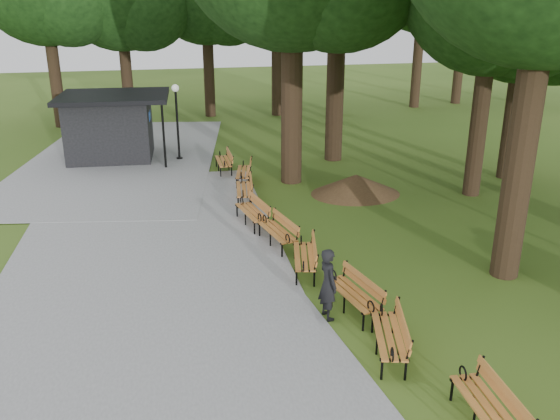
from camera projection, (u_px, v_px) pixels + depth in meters
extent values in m
plane|color=#3B5C1A|center=(310.00, 292.00, 14.12)|extent=(100.00, 100.00, 0.00)
cube|color=gray|center=(142.00, 256.00, 16.03)|extent=(12.00, 38.00, 0.06)
imported|color=black|center=(328.00, 284.00, 12.72)|extent=(0.48, 0.66, 1.66)
cylinder|color=black|center=(178.00, 126.00, 25.30)|extent=(0.10, 0.10, 3.06)
sphere|color=white|center=(175.00, 88.00, 24.74)|extent=(0.32, 0.32, 0.32)
cone|color=#47301C|center=(356.00, 184.00, 21.15)|extent=(2.76, 2.76, 0.74)
cylinder|color=black|center=(525.00, 123.00, 13.66)|extent=(0.70, 0.70, 7.96)
cylinder|color=black|center=(481.00, 102.00, 20.09)|extent=(0.60, 0.60, 6.72)
cylinder|color=black|center=(292.00, 73.00, 21.28)|extent=(0.80, 0.80, 8.34)
cylinder|color=black|center=(336.00, 61.00, 24.41)|extent=(0.76, 0.76, 8.57)
cylinder|color=black|center=(513.00, 102.00, 22.25)|extent=(0.56, 0.56, 6.03)
sphere|color=black|center=(527.00, 3.00, 21.03)|extent=(5.76, 5.76, 5.76)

